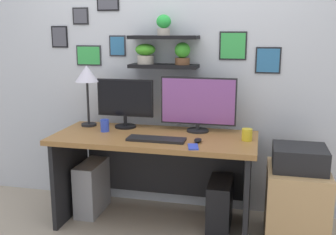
% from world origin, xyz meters
% --- Properties ---
extents(ground_plane, '(8.00, 8.00, 0.00)m').
position_xyz_m(ground_plane, '(0.00, 0.00, 0.00)').
color(ground_plane, tan).
extents(back_wall_assembly, '(4.40, 0.24, 2.70)m').
position_xyz_m(back_wall_assembly, '(-0.00, 0.44, 1.35)').
color(back_wall_assembly, silver).
rests_on(back_wall_assembly, ground).
extents(desk, '(1.60, 0.68, 0.75)m').
position_xyz_m(desk, '(0.00, 0.05, 0.54)').
color(desk, '#9E6B38').
rests_on(desk, ground).
extents(monitor_left, '(0.49, 0.18, 0.41)m').
position_xyz_m(monitor_left, '(-0.31, 0.22, 0.97)').
color(monitor_left, black).
rests_on(monitor_left, desk).
extents(monitor_right, '(0.62, 0.18, 0.44)m').
position_xyz_m(monitor_right, '(0.31, 0.22, 0.98)').
color(monitor_right, black).
rests_on(monitor_right, desk).
extents(keyboard, '(0.44, 0.14, 0.02)m').
position_xyz_m(keyboard, '(0.05, -0.14, 0.76)').
color(keyboard, black).
rests_on(keyboard, desk).
extents(computer_mouse, '(0.06, 0.09, 0.03)m').
position_xyz_m(computer_mouse, '(0.37, -0.11, 0.77)').
color(computer_mouse, black).
rests_on(computer_mouse, desk).
extents(desk_lamp, '(0.20, 0.20, 0.52)m').
position_xyz_m(desk_lamp, '(-0.64, 0.19, 1.17)').
color(desk_lamp, black).
rests_on(desk_lamp, desk).
extents(cell_phone, '(0.10, 0.15, 0.01)m').
position_xyz_m(cell_phone, '(0.35, -0.25, 0.76)').
color(cell_phone, blue).
rests_on(cell_phone, desk).
extents(coffee_mug, '(0.08, 0.08, 0.09)m').
position_xyz_m(coffee_mug, '(0.72, 0.02, 0.80)').
color(coffee_mug, yellow).
rests_on(coffee_mug, desk).
extents(pen_cup, '(0.07, 0.07, 0.10)m').
position_xyz_m(pen_cup, '(-0.43, 0.03, 0.80)').
color(pen_cup, blue).
rests_on(pen_cup, desk).
extents(drawer_cabinet, '(0.44, 0.50, 0.57)m').
position_xyz_m(drawer_cabinet, '(1.10, -0.01, 0.28)').
color(drawer_cabinet, tan).
rests_on(drawer_cabinet, ground).
extents(printer, '(0.38, 0.34, 0.17)m').
position_xyz_m(printer, '(1.10, -0.01, 0.65)').
color(printer, black).
rests_on(printer, drawer_cabinet).
extents(computer_tower_left, '(0.18, 0.40, 0.45)m').
position_xyz_m(computer_tower_left, '(-0.59, 0.09, 0.22)').
color(computer_tower_left, '#99999E').
rests_on(computer_tower_left, ground).
extents(computer_tower_right, '(0.18, 0.40, 0.40)m').
position_xyz_m(computer_tower_right, '(0.53, 0.05, 0.20)').
color(computer_tower_right, black).
rests_on(computer_tower_right, ground).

